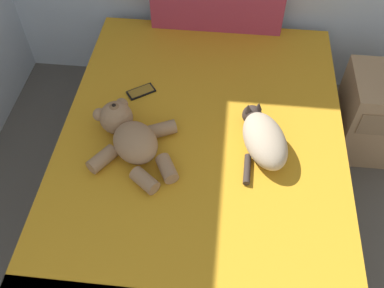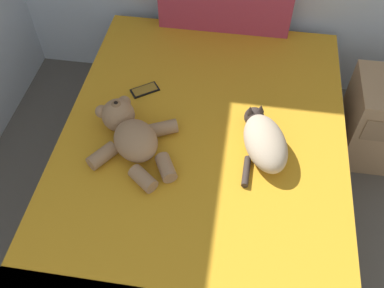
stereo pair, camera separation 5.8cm
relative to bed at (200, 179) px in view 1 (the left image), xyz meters
The scene contains 5 objects.
bed is the anchor object (origin of this frame).
cat 0.45m from the bed, ahead, with size 0.29×0.44×0.15m.
teddy_bear 0.48m from the bed, behind, with size 0.46×0.50×0.18m.
cell_phone 0.57m from the bed, 135.38° to the left, with size 0.16×0.14×0.01m.
nightstand 1.19m from the bed, 28.40° to the left, with size 0.48×0.43×0.55m.
Camera 1 is at (1.45, 1.97, 2.14)m, focal length 40.01 mm.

